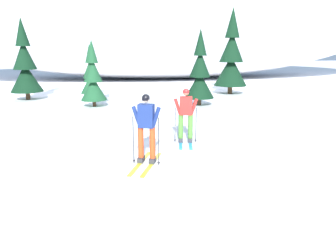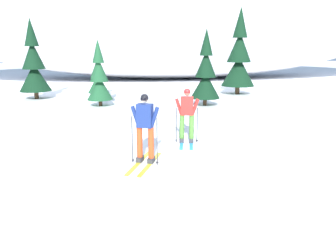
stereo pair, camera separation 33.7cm
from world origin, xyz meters
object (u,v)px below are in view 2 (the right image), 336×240
Objects in this scene: pine_tree_far_left at (34,66)px; pine_tree_far_right at (239,59)px; pine_tree_center_left at (98,76)px; pine_tree_center_right at (206,74)px; skier_red_jacket at (187,115)px; skier_navy_jacket at (145,128)px; pine_tree_center at (99,79)px.

pine_tree_far_right reaches higher than pine_tree_far_left.
pine_tree_far_left is 1.45× the size of pine_tree_center_left.
skier_red_jacket is at bearing -108.96° from pine_tree_center_right.
pine_tree_center reaches higher than skier_navy_jacket.
pine_tree_far_right reaches higher than pine_tree_center_right.
skier_navy_jacket is at bearing -114.17° from pine_tree_center_right.
pine_tree_center_left is (-2.12, 11.37, 0.39)m from skier_navy_jacket.
skier_red_jacket is 0.55× the size of pine_tree_center_left.
pine_tree_center is at bearing 101.88° from skier_navy_jacket.
pine_tree_far_right is at bearing 60.33° from skier_navy_jacket.
pine_tree_far_left is at bearing 177.13° from pine_tree_center_left.
pine_tree_center is 0.86× the size of pine_tree_center_right.
pine_tree_far_left reaches higher than skier_red_jacket.
pine_tree_center_left reaches higher than skier_red_jacket.
pine_tree_center_left is 6.62m from pine_tree_center_right.
skier_red_jacket is 0.32× the size of pine_tree_far_right.
pine_tree_far_right is (8.56, 3.22, 0.87)m from pine_tree_center.
skier_navy_jacket is at bearing -79.46° from pine_tree_center_left.
pine_tree_far_left is 4.95m from pine_tree_center.
skier_red_jacket is at bearing -117.58° from pine_tree_far_right.
pine_tree_far_left is (-5.77, 11.55, 0.99)m from skier_navy_jacket.
pine_tree_far_right is at bearing 20.62° from pine_tree_center.
pine_tree_far_right is at bearing 62.42° from skier_red_jacket.
pine_tree_center is (-3.23, 6.99, 0.52)m from skier_red_jacket.
pine_tree_center_right is at bearing -5.52° from pine_tree_center.
skier_navy_jacket is at bearing -130.86° from skier_red_jacket.
pine_tree_center reaches higher than pine_tree_center_left.
skier_red_jacket is 0.52× the size of pine_tree_center.
pine_tree_center_right is (2.22, 6.46, 0.75)m from skier_red_jacket.
pine_tree_far_left is 10.02m from pine_tree_center_right.
pine_tree_center is 0.62× the size of pine_tree_far_right.
pine_tree_far_right reaches higher than pine_tree_center.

